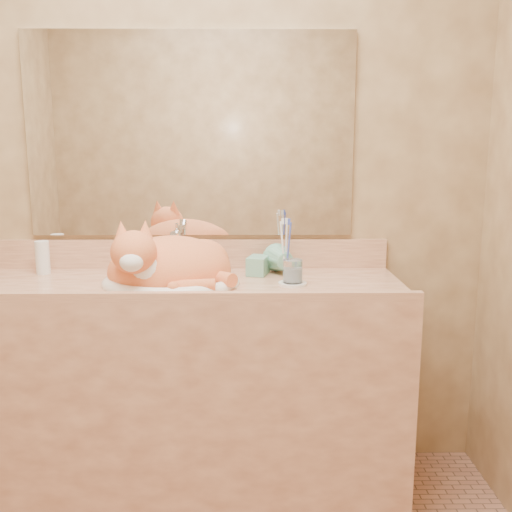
{
  "coord_description": "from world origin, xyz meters",
  "views": [
    {
      "loc": [
        0.23,
        -1.33,
        1.34
      ],
      "look_at": [
        0.26,
        0.7,
        0.95
      ],
      "focal_mm": 40.0,
      "sensor_mm": 36.0,
      "label": 1
    }
  ],
  "objects_px": {
    "sink_basin": "(171,264)",
    "vanity_counter": "(189,390)",
    "water_glass": "(293,271)",
    "toothbrush_cup": "(286,263)",
    "cat": "(166,263)",
    "soap_dispenser": "(254,257)"
  },
  "relations": [
    {
      "from": "sink_basin",
      "to": "soap_dispenser",
      "type": "distance_m",
      "value": 0.32
    },
    {
      "from": "cat",
      "to": "soap_dispenser",
      "type": "distance_m",
      "value": 0.34
    },
    {
      "from": "toothbrush_cup",
      "to": "soap_dispenser",
      "type": "bearing_deg",
      "value": -172.93
    },
    {
      "from": "cat",
      "to": "toothbrush_cup",
      "type": "xyz_separation_m",
      "value": [
        0.44,
        0.13,
        -0.03
      ]
    },
    {
      "from": "vanity_counter",
      "to": "toothbrush_cup",
      "type": "xyz_separation_m",
      "value": [
        0.37,
        0.1,
        0.48
      ]
    },
    {
      "from": "sink_basin",
      "to": "toothbrush_cup",
      "type": "xyz_separation_m",
      "value": [
        0.43,
        0.12,
        -0.02
      ]
    },
    {
      "from": "cat",
      "to": "sink_basin",
      "type": "bearing_deg",
      "value": 9.52
    },
    {
      "from": "sink_basin",
      "to": "cat",
      "type": "bearing_deg",
      "value": -168.19
    },
    {
      "from": "toothbrush_cup",
      "to": "water_glass",
      "type": "distance_m",
      "value": 0.14
    },
    {
      "from": "cat",
      "to": "water_glass",
      "type": "xyz_separation_m",
      "value": [
        0.46,
        -0.02,
        -0.03
      ]
    },
    {
      "from": "soap_dispenser",
      "to": "water_glass",
      "type": "relative_size",
      "value": 1.93
    },
    {
      "from": "sink_basin",
      "to": "cat",
      "type": "height_order",
      "value": "cat"
    },
    {
      "from": "vanity_counter",
      "to": "water_glass",
      "type": "distance_m",
      "value": 0.62
    },
    {
      "from": "sink_basin",
      "to": "vanity_counter",
      "type": "bearing_deg",
      "value": 10.67
    },
    {
      "from": "water_glass",
      "to": "vanity_counter",
      "type": "bearing_deg",
      "value": 173.84
    },
    {
      "from": "vanity_counter",
      "to": "sink_basin",
      "type": "relative_size",
      "value": 3.27
    },
    {
      "from": "vanity_counter",
      "to": "water_glass",
      "type": "relative_size",
      "value": 19.14
    },
    {
      "from": "vanity_counter",
      "to": "cat",
      "type": "relative_size",
      "value": 3.49
    },
    {
      "from": "toothbrush_cup",
      "to": "cat",
      "type": "bearing_deg",
      "value": -164.17
    },
    {
      "from": "vanity_counter",
      "to": "sink_basin",
      "type": "distance_m",
      "value": 0.5
    },
    {
      "from": "cat",
      "to": "soap_dispenser",
      "type": "height_order",
      "value": "cat"
    },
    {
      "from": "vanity_counter",
      "to": "water_glass",
      "type": "xyz_separation_m",
      "value": [
        0.39,
        -0.04,
        0.48
      ]
    }
  ]
}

